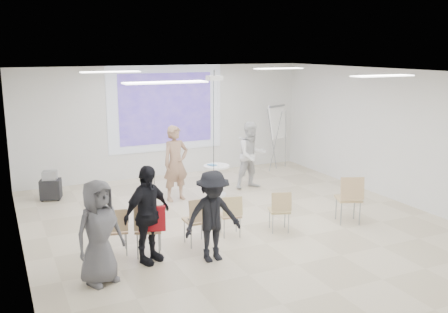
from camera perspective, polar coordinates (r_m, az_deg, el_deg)
name	(u,v)px	position (r m, az deg, el deg)	size (l,w,h in m)	color
floor	(241,228)	(10.00, 1.97, -8.19)	(8.00, 9.00, 0.10)	beige
ceiling	(242,70)	(9.37, 2.11, 9.85)	(8.00, 9.00, 0.10)	white
wall_back	(166,121)	(13.71, -6.69, 4.05)	(8.00, 0.10, 3.00)	silver
wall_left	(14,174)	(8.56, -22.89, -1.86)	(0.10, 9.00, 3.00)	silver
wall_right	(401,136)	(11.94, 19.62, 2.19)	(0.10, 9.00, 3.00)	silver
projection_halo	(166,108)	(13.60, -6.64, 5.47)	(3.20, 0.01, 2.30)	silver
projection_image	(166,109)	(13.59, -6.62, 5.47)	(2.60, 0.01, 1.90)	#442E9C
pedestal_table	(217,178)	(11.83, -0.85, -2.51)	(0.78, 0.78, 0.76)	white
player_left	(176,158)	(11.42, -5.55, -0.21)	(0.72, 0.49, 1.97)	tan
player_right	(252,152)	(12.39, 3.19, 0.54)	(0.89, 0.72, 1.86)	silver
controller_left	(179,142)	(11.65, -5.16, 1.61)	(0.04, 0.11, 0.04)	white
controller_right	(241,138)	(12.46, 1.94, 2.14)	(0.04, 0.11, 0.04)	silver
chair_far_left	(116,227)	(8.68, -12.24, -7.92)	(0.45, 0.48, 0.83)	tan
chair_left_mid	(148,226)	(8.48, -8.66, -7.80)	(0.58, 0.60, 0.94)	tan
chair_left_inner	(198,217)	(8.87, -2.99, -6.96)	(0.42, 0.45, 0.89)	tan
chair_center	(231,212)	(9.28, 0.83, -6.41)	(0.45, 0.47, 0.80)	tan
chair_right_inner	(280,208)	(9.57, 6.43, -5.86)	(0.49, 0.51, 0.81)	tan
chair_right_far	(350,196)	(10.22, 14.19, -4.35)	(0.62, 0.64, 0.99)	tan
red_jacket	(152,219)	(8.30, -8.22, -7.03)	(0.44, 0.10, 0.42)	#AB151C
laptop	(196,218)	(8.98, -3.22, -7.06)	(0.33, 0.24, 0.03)	black
audience_left	(147,207)	(8.17, -8.79, -5.78)	(1.09, 0.65, 1.87)	black
audience_mid	(213,210)	(8.16, -1.30, -6.18)	(1.12, 0.61, 1.73)	black
audience_outer	(99,226)	(7.62, -14.13, -7.71)	(0.87, 0.57, 1.78)	#5D5C61
flipchart_easel	(278,122)	(14.31, 6.16, 3.89)	(0.75, 0.60, 1.86)	gray
av_cart	(51,187)	(12.23, -19.21, -3.26)	(0.54, 0.48, 0.68)	black
ceiling_projector	(214,84)	(10.78, -1.10, 8.26)	(0.30, 0.25, 3.00)	white
fluor_panel_nw	(111,72)	(10.59, -12.83, 9.41)	(1.20, 0.30, 0.02)	white
fluor_panel_ne	(279,69)	(12.10, 6.27, 9.96)	(1.20, 0.30, 0.02)	white
fluor_panel_sw	(165,82)	(7.21, -6.71, 8.41)	(1.20, 0.30, 0.02)	white
fluor_panel_se	(383,76)	(9.29, 17.67, 8.78)	(1.20, 0.30, 0.02)	white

